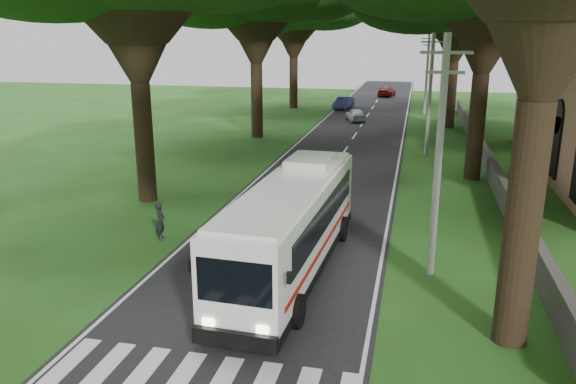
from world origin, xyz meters
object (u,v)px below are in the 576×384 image
at_px(pole_far, 427,72).
at_px(coach_bus, 292,224).
at_px(pole_mid, 430,92).
at_px(pole_near, 439,155).
at_px(distant_car_b, 344,103).
at_px(distant_car_c, 387,91).
at_px(pedestrian, 160,221).
at_px(distant_car_a, 355,115).

height_order(pole_far, coach_bus, pole_far).
relative_size(pole_mid, coach_bus, 0.73).
bearing_deg(pole_near, distant_car_b, 101.41).
xyz_separation_m(distant_car_c, pedestrian, (-5.77, -54.76, 0.11)).
relative_size(coach_bus, distant_car_c, 2.61).
relative_size(coach_bus, pedestrian, 7.33).
relative_size(pole_far, distant_car_a, 2.32).
bearing_deg(pole_mid, pedestrian, -118.92).
distance_m(pole_near, pole_far, 40.00).
bearing_deg(pole_mid, pole_far, 90.00).
distance_m(pole_far, coach_bus, 41.18).
bearing_deg(distant_car_a, pole_mid, 96.06).
distance_m(distant_car_a, pedestrian, 33.03).
distance_m(pole_far, distant_car_b, 9.44).
height_order(distant_car_a, distant_car_c, distant_car_c).
xyz_separation_m(pole_mid, pole_far, (0.00, 20.00, 0.00)).
bearing_deg(coach_bus, distant_car_b, 97.78).
distance_m(coach_bus, pedestrian, 6.18).
bearing_deg(pole_far, distant_car_b, 165.96).
bearing_deg(pedestrian, pole_near, -104.09).
distance_m(distant_car_b, distant_car_c, 14.21).
relative_size(pole_far, distant_car_b, 2.07).
xyz_separation_m(coach_bus, distant_car_a, (-1.63, 34.67, -1.12)).
bearing_deg(distant_car_c, pole_near, 103.79).
xyz_separation_m(distant_car_b, distant_car_c, (3.80, 13.69, -0.03)).
xyz_separation_m(pole_mid, distant_car_a, (-6.30, 13.82, -3.56)).
xyz_separation_m(pole_mid, coach_bus, (-4.67, -20.84, -2.45)).
height_order(distant_car_b, distant_car_c, distant_car_b).
height_order(coach_bus, distant_car_c, coach_bus).
xyz_separation_m(pole_far, distant_car_c, (-4.70, 15.81, -3.54)).
bearing_deg(pole_near, pole_far, 90.00).
xyz_separation_m(pole_far, pedestrian, (-10.47, -38.95, -3.43)).
bearing_deg(distant_car_c, pole_far, 115.52).
relative_size(pole_far, coach_bus, 0.73).
bearing_deg(distant_car_c, distant_car_b, 83.46).
bearing_deg(distant_car_c, pole_mid, 106.45).
relative_size(distant_car_b, pedestrian, 2.57).
relative_size(distant_car_a, distant_car_c, 0.82).
xyz_separation_m(pole_far, distant_car_a, (-6.30, -6.18, -3.56)).
height_order(pole_far, distant_car_c, pole_far).
relative_size(pole_near, pole_mid, 1.00).
xyz_separation_m(coach_bus, distant_car_c, (-0.03, 56.66, -1.09)).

